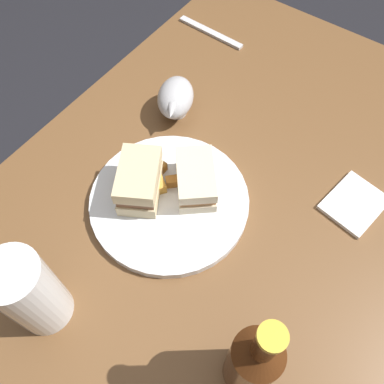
% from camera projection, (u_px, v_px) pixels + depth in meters
% --- Properties ---
extents(ground_plane, '(6.00, 6.00, 0.00)m').
position_uv_depth(ground_plane, '(204.00, 307.00, 1.40)').
color(ground_plane, black).
extents(dining_table, '(1.17, 0.76, 0.74)m').
position_uv_depth(dining_table, '(208.00, 268.00, 1.08)').
color(dining_table, brown).
rests_on(dining_table, ground).
extents(plate, '(0.29, 0.29, 0.02)m').
position_uv_depth(plate, '(169.00, 201.00, 0.75)').
color(plate, white).
rests_on(plate, dining_table).
extents(sandwich_half_left, '(0.13, 0.12, 0.06)m').
position_uv_depth(sandwich_half_left, '(196.00, 179.00, 0.73)').
color(sandwich_half_left, beige).
rests_on(sandwich_half_left, plate).
extents(sandwich_half_right, '(0.13, 0.11, 0.07)m').
position_uv_depth(sandwich_half_right, '(139.00, 181.00, 0.72)').
color(sandwich_half_right, beige).
rests_on(sandwich_half_right, plate).
extents(potato_wedge_front, '(0.04, 0.05, 0.02)m').
position_uv_depth(potato_wedge_front, '(157.00, 181.00, 0.75)').
color(potato_wedge_front, gold).
rests_on(potato_wedge_front, plate).
extents(potato_wedge_middle, '(0.04, 0.02, 0.02)m').
position_uv_depth(potato_wedge_middle, '(157.00, 171.00, 0.76)').
color(potato_wedge_middle, '#AD702D').
rests_on(potato_wedge_middle, plate).
extents(potato_wedge_back, '(0.04, 0.04, 0.02)m').
position_uv_depth(potato_wedge_back, '(177.00, 181.00, 0.75)').
color(potato_wedge_back, '#AD702D').
rests_on(potato_wedge_back, plate).
extents(pint_glass, '(0.08, 0.08, 0.17)m').
position_uv_depth(pint_glass, '(33.00, 296.00, 0.60)').
color(pint_glass, white).
rests_on(pint_glass, dining_table).
extents(gravy_boat, '(0.13, 0.11, 0.07)m').
position_uv_depth(gravy_boat, '(175.00, 98.00, 0.83)').
color(gravy_boat, '#B7B7BC').
rests_on(gravy_boat, dining_table).
extents(cider_bottle, '(0.07, 0.07, 0.25)m').
position_uv_depth(cider_bottle, '(253.00, 361.00, 0.53)').
color(cider_bottle, '#47230F').
rests_on(cider_bottle, dining_table).
extents(napkin, '(0.12, 0.11, 0.01)m').
position_uv_depth(napkin, '(354.00, 204.00, 0.75)').
color(napkin, white).
rests_on(napkin, dining_table).
extents(fork, '(0.02, 0.18, 0.01)m').
position_uv_depth(fork, '(211.00, 32.00, 1.00)').
color(fork, silver).
rests_on(fork, dining_table).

